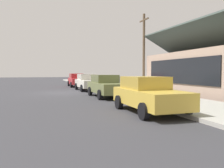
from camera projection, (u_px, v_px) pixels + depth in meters
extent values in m
plane|color=#38383D|center=(61.00, 93.00, 19.73)|extent=(120.00, 120.00, 0.00)
cube|color=#B2AFA8|center=(122.00, 90.00, 21.49)|extent=(60.00, 4.20, 0.16)
cube|color=red|center=(77.00, 81.00, 28.06)|extent=(4.70, 1.82, 0.70)
cube|color=#A9272B|center=(76.00, 76.00, 28.47)|extent=(2.27, 1.56, 0.56)
cylinder|color=black|center=(86.00, 84.00, 26.95)|extent=(0.67, 0.24, 0.66)
cylinder|color=black|center=(71.00, 85.00, 26.45)|extent=(0.67, 0.24, 0.66)
cylinder|color=black|center=(82.00, 83.00, 29.70)|extent=(0.67, 0.24, 0.66)
cylinder|color=black|center=(69.00, 83.00, 29.21)|extent=(0.67, 0.24, 0.66)
cube|color=silver|center=(88.00, 83.00, 22.30)|extent=(4.47, 1.84, 0.70)
cube|color=beige|center=(87.00, 77.00, 22.68)|extent=(2.16, 1.60, 0.56)
cylinder|color=black|center=(101.00, 88.00, 21.30)|extent=(0.66, 0.23, 0.66)
cylinder|color=black|center=(82.00, 88.00, 20.72)|extent=(0.66, 0.23, 0.66)
cylinder|color=black|center=(93.00, 86.00, 23.91)|extent=(0.66, 0.23, 0.66)
cylinder|color=black|center=(76.00, 86.00, 23.32)|extent=(0.66, 0.23, 0.66)
cube|color=olive|center=(106.00, 88.00, 16.46)|extent=(4.62, 1.75, 0.70)
cube|color=#61683C|center=(105.00, 79.00, 16.86)|extent=(2.22, 1.54, 0.56)
cylinder|color=black|center=(125.00, 94.00, 15.39)|extent=(0.66, 0.22, 0.66)
cylinder|color=black|center=(100.00, 95.00, 14.85)|extent=(0.66, 0.22, 0.66)
cylinder|color=black|center=(112.00, 91.00, 18.10)|extent=(0.66, 0.22, 0.66)
cylinder|color=black|center=(90.00, 91.00, 17.56)|extent=(0.66, 0.22, 0.66)
cube|color=gold|center=(149.00, 97.00, 10.20)|extent=(4.46, 1.88, 0.70)
cube|color=gold|center=(145.00, 83.00, 10.59)|extent=(2.15, 1.64, 0.56)
cylinder|color=black|center=(186.00, 109.00, 9.19)|extent=(0.66, 0.22, 0.66)
cylinder|color=black|center=(144.00, 111.00, 8.62)|extent=(0.66, 0.22, 0.66)
cylinder|color=black|center=(153.00, 101.00, 11.81)|extent=(0.66, 0.22, 0.66)
cylinder|color=black|center=(119.00, 102.00, 11.24)|extent=(0.66, 0.22, 0.66)
cube|color=tan|center=(217.00, 73.00, 18.77)|extent=(10.71, 7.22, 3.36)
cube|color=black|center=(178.00, 71.00, 17.61)|extent=(8.57, 0.08, 1.88)
cube|color=#3F4C47|center=(199.00, 40.00, 18.06)|extent=(11.31, 3.91, 2.18)
cylinder|color=brown|center=(144.00, 52.00, 22.80)|extent=(0.24, 0.24, 7.50)
cube|color=brown|center=(144.00, 20.00, 22.63)|extent=(1.80, 0.12, 0.12)
cylinder|color=red|center=(95.00, 84.00, 25.24)|extent=(0.22, 0.22, 0.55)
sphere|color=red|center=(95.00, 81.00, 25.22)|extent=(0.18, 0.18, 0.18)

